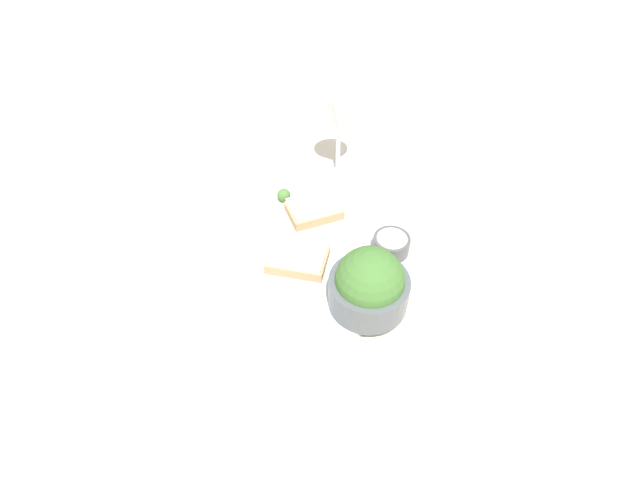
{
  "coord_description": "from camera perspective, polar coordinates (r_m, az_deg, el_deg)",
  "views": [
    {
      "loc": [
        -0.17,
        -0.53,
        0.6
      ],
      "look_at": [
        0.0,
        0.0,
        0.03
      ],
      "focal_mm": 28.0,
      "sensor_mm": 36.0,
      "label": 1
    }
  ],
  "objects": [
    {
      "name": "dinner_plate",
      "position": [
        0.82,
        0.0,
        -1.32
      ],
      "size": [
        0.34,
        0.34,
        0.01
      ],
      "color": "silver",
      "rests_on": "ground_plane"
    },
    {
      "name": "ground_plane",
      "position": [
        0.83,
        0.0,
        -1.66
      ],
      "size": [
        4.0,
        4.0,
        0.0
      ],
      "primitive_type": "plane",
      "color": "beige"
    },
    {
      "name": "cheese_toast_far",
      "position": [
        0.78,
        -2.58,
        -2.03
      ],
      "size": [
        0.11,
        0.1,
        0.03
      ],
      "color": "tan",
      "rests_on": "dinner_plate"
    },
    {
      "name": "cheese_toast_near",
      "position": [
        0.87,
        -0.67,
        3.57
      ],
      "size": [
        0.09,
        0.07,
        0.03
      ],
      "color": "tan",
      "rests_on": "dinner_plate"
    },
    {
      "name": "garnish",
      "position": [
        0.9,
        -4.16,
        5.13
      ],
      "size": [
        0.02,
        0.02,
        0.02
      ],
      "color": "#477533",
      "rests_on": "dinner_plate"
    },
    {
      "name": "salad_bowl",
      "position": [
        0.72,
        5.64,
        -5.15
      ],
      "size": [
        0.12,
        0.12,
        0.1
      ],
      "color": "#4C5156",
      "rests_on": "dinner_plate"
    },
    {
      "name": "fork",
      "position": [
        0.84,
        -18.63,
        -3.17
      ],
      "size": [
        0.17,
        0.05,
        0.01
      ],
      "color": "silver",
      "rests_on": "ground_plane"
    },
    {
      "name": "wine_glass",
      "position": [
        0.92,
        2.18,
        13.57
      ],
      "size": [
        0.07,
        0.07,
        0.17
      ],
      "color": "silver",
      "rests_on": "ground_plane"
    },
    {
      "name": "sauce_ramekin",
      "position": [
        0.81,
        8.15,
        -0.44
      ],
      "size": [
        0.06,
        0.06,
        0.03
      ],
      "color": "#4C4C4C",
      "rests_on": "dinner_plate"
    }
  ]
}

